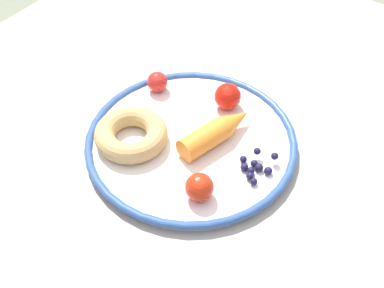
% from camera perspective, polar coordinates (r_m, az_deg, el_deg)
% --- Properties ---
extents(dining_table, '(1.06, 0.95, 0.76)m').
position_cam_1_polar(dining_table, '(0.86, -0.08, -4.28)').
color(dining_table, '#9B938B').
rests_on(dining_table, ground_plane).
extents(plate, '(0.31, 0.31, 0.02)m').
position_cam_1_polar(plate, '(0.78, -0.00, -0.14)').
color(plate, white).
rests_on(plate, dining_table).
extents(carrot_orange, '(0.13, 0.06, 0.03)m').
position_cam_1_polar(carrot_orange, '(0.77, 2.64, 1.34)').
color(carrot_orange, orange).
rests_on(carrot_orange, plate).
extents(donut, '(0.14, 0.14, 0.03)m').
position_cam_1_polar(donut, '(0.78, -6.47, 1.02)').
color(donut, tan).
rests_on(donut, plate).
extents(blueberry_pile, '(0.06, 0.05, 0.02)m').
position_cam_1_polar(blueberry_pile, '(0.75, 6.80, -2.39)').
color(blueberry_pile, '#191638').
rests_on(blueberry_pile, plate).
extents(tomato_near, '(0.04, 0.04, 0.04)m').
position_cam_1_polar(tomato_near, '(0.70, 0.79, -4.60)').
color(tomato_near, red).
rests_on(tomato_near, plate).
extents(tomato_mid, '(0.03, 0.03, 0.03)m').
position_cam_1_polar(tomato_mid, '(0.86, -3.69, 6.57)').
color(tomato_mid, red).
rests_on(tomato_mid, plate).
extents(tomato_far, '(0.04, 0.04, 0.04)m').
position_cam_1_polar(tomato_far, '(0.82, 3.78, 5.05)').
color(tomato_far, red).
rests_on(tomato_far, plate).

